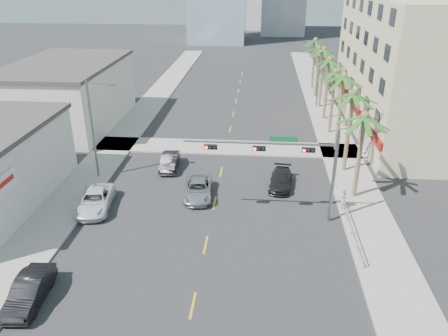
{
  "coord_description": "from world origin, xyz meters",
  "views": [
    {
      "loc": [
        3.42,
        -21.2,
        17.69
      ],
      "look_at": [
        0.84,
        9.37,
        3.5
      ],
      "focal_mm": 35.0,
      "sensor_mm": 36.0,
      "label": 1
    }
  ],
  "objects_px": {
    "car_lane_center": "(198,189)",
    "car_lane_right": "(281,180)",
    "traffic_signal_mast": "(291,159)",
    "car_lane_left": "(170,162)",
    "car_parked_far": "(95,200)",
    "pedestrian": "(343,199)",
    "car_parked_mid": "(29,291)"
  },
  "relations": [
    {
      "from": "traffic_signal_mast",
      "to": "car_parked_far",
      "type": "distance_m",
      "value": 15.79
    },
    {
      "from": "car_lane_left",
      "to": "pedestrian",
      "type": "relative_size",
      "value": 2.67
    },
    {
      "from": "car_parked_far",
      "to": "car_lane_center",
      "type": "distance_m",
      "value": 8.36
    },
    {
      "from": "car_lane_left",
      "to": "car_parked_far",
      "type": "bearing_deg",
      "value": -121.74
    },
    {
      "from": "car_parked_mid",
      "to": "car_lane_right",
      "type": "bearing_deg",
      "value": 42.5
    },
    {
      "from": "car_lane_right",
      "to": "pedestrian",
      "type": "xyz_separation_m",
      "value": [
        4.8,
        -3.69,
        0.3
      ]
    },
    {
      "from": "car_parked_far",
      "to": "pedestrian",
      "type": "distance_m",
      "value": 19.76
    },
    {
      "from": "car_lane_center",
      "to": "pedestrian",
      "type": "distance_m",
      "value": 11.87
    },
    {
      "from": "car_lane_center",
      "to": "pedestrian",
      "type": "bearing_deg",
      "value": -10.74
    },
    {
      "from": "traffic_signal_mast",
      "to": "car_lane_right",
      "type": "height_order",
      "value": "traffic_signal_mast"
    },
    {
      "from": "car_parked_far",
      "to": "car_lane_right",
      "type": "xyz_separation_m",
      "value": [
        14.9,
        5.15,
        -0.09
      ]
    },
    {
      "from": "pedestrian",
      "to": "car_lane_left",
      "type": "bearing_deg",
      "value": -63.35
    },
    {
      "from": "pedestrian",
      "to": "car_parked_far",
      "type": "bearing_deg",
      "value": -35.62
    },
    {
      "from": "traffic_signal_mast",
      "to": "pedestrian",
      "type": "xyz_separation_m",
      "value": [
        4.52,
        1.8,
        -4.11
      ]
    },
    {
      "from": "car_parked_mid",
      "to": "car_parked_far",
      "type": "distance_m",
      "value": 10.74
    },
    {
      "from": "traffic_signal_mast",
      "to": "car_lane_right",
      "type": "xyz_separation_m",
      "value": [
        -0.28,
        5.49,
        -4.41
      ]
    },
    {
      "from": "car_lane_left",
      "to": "car_lane_right",
      "type": "height_order",
      "value": "car_lane_left"
    },
    {
      "from": "car_parked_far",
      "to": "car_lane_right",
      "type": "bearing_deg",
      "value": 11.13
    },
    {
      "from": "traffic_signal_mast",
      "to": "pedestrian",
      "type": "height_order",
      "value": "traffic_signal_mast"
    },
    {
      "from": "traffic_signal_mast",
      "to": "car_parked_far",
      "type": "xyz_separation_m",
      "value": [
        -15.18,
        0.34,
        -4.32
      ]
    },
    {
      "from": "traffic_signal_mast",
      "to": "car_lane_left",
      "type": "distance_m",
      "value": 14.38
    },
    {
      "from": "car_parked_mid",
      "to": "car_lane_right",
      "type": "height_order",
      "value": "car_parked_mid"
    },
    {
      "from": "car_parked_far",
      "to": "car_lane_center",
      "type": "xyz_separation_m",
      "value": [
        7.9,
        2.73,
        -0.05
      ]
    },
    {
      "from": "traffic_signal_mast",
      "to": "car_lane_left",
      "type": "bearing_deg",
      "value": 141.91
    },
    {
      "from": "traffic_signal_mast",
      "to": "car_lane_right",
      "type": "bearing_deg",
      "value": 92.97
    },
    {
      "from": "car_lane_center",
      "to": "car_lane_right",
      "type": "bearing_deg",
      "value": 14.5
    },
    {
      "from": "car_lane_center",
      "to": "car_lane_right",
      "type": "relative_size",
      "value": 1.1
    },
    {
      "from": "car_parked_mid",
      "to": "car_lane_left",
      "type": "xyz_separation_m",
      "value": [
        4.4,
        18.85,
        -0.04
      ]
    },
    {
      "from": "car_lane_right",
      "to": "pedestrian",
      "type": "bearing_deg",
      "value": -31.05
    },
    {
      "from": "traffic_signal_mast",
      "to": "car_lane_center",
      "type": "relative_size",
      "value": 2.23
    },
    {
      "from": "car_parked_mid",
      "to": "car_lane_left",
      "type": "distance_m",
      "value": 19.35
    },
    {
      "from": "car_parked_mid",
      "to": "car_parked_far",
      "type": "xyz_separation_m",
      "value": [
        0.0,
        10.74,
        -0.01
      ]
    }
  ]
}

